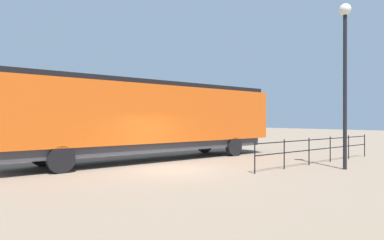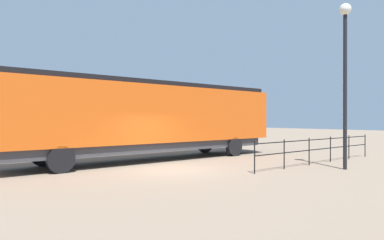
% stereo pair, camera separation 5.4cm
% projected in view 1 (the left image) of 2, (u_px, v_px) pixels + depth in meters
% --- Properties ---
extents(ground_plane, '(120.00, 120.00, 0.00)m').
position_uv_depth(ground_plane, '(173.00, 170.00, 14.24)').
color(ground_plane, '#84705B').
extents(locomotive, '(2.90, 15.59, 4.10)m').
position_uv_depth(locomotive, '(158.00, 117.00, 17.82)').
color(locomotive, '#D15114').
rests_on(locomotive, ground_plane).
extents(lamp_post, '(0.50, 0.50, 7.17)m').
position_uv_depth(lamp_post, '(345.00, 57.00, 14.40)').
color(lamp_post, black).
rests_on(lamp_post, ground_plane).
extents(platform_fence, '(0.05, 9.78, 1.29)m').
position_uv_depth(platform_fence, '(320.00, 147.00, 16.29)').
color(platform_fence, black).
rests_on(platform_fence, ground_plane).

